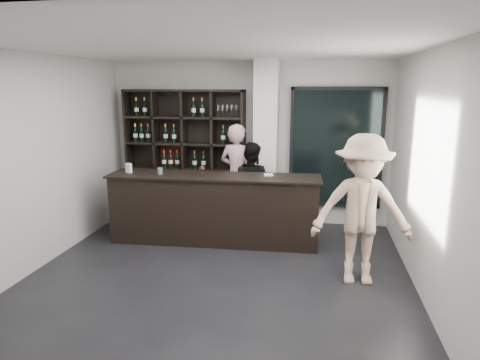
% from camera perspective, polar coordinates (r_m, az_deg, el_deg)
% --- Properties ---
extents(floor, '(5.00, 5.50, 0.01)m').
position_cam_1_polar(floor, '(5.61, -3.45, -13.71)').
color(floor, black).
rests_on(floor, ground).
extents(wine_shelf, '(2.20, 0.35, 2.40)m').
position_cam_1_polar(wine_shelf, '(7.92, -7.31, 3.18)').
color(wine_shelf, black).
rests_on(wine_shelf, floor).
extents(structural_column, '(0.40, 0.40, 2.90)m').
position_cam_1_polar(structural_column, '(7.48, 3.49, 4.64)').
color(structural_column, silver).
rests_on(structural_column, floor).
extents(glass_panel, '(1.60, 0.08, 2.10)m').
position_cam_1_polar(glass_panel, '(7.66, 12.65, 4.18)').
color(glass_panel, black).
rests_on(glass_panel, floor).
extents(tasting_counter, '(3.33, 0.69, 1.10)m').
position_cam_1_polar(tasting_counter, '(6.82, -3.48, -3.86)').
color(tasting_counter, black).
rests_on(tasting_counter, floor).
extents(taster_pink, '(0.77, 0.63, 1.83)m').
position_cam_1_polar(taster_pink, '(7.57, -0.39, 0.64)').
color(taster_pink, '#D4A1A9').
rests_on(taster_pink, floor).
extents(taster_black, '(0.88, 0.77, 1.52)m').
position_cam_1_polar(taster_black, '(7.49, 1.48, -0.69)').
color(taster_black, black).
rests_on(taster_black, floor).
extents(customer, '(1.27, 0.77, 1.91)m').
position_cam_1_polar(customer, '(5.53, 15.93, -3.92)').
color(customer, tan).
rests_on(customer, floor).
extents(wine_glass, '(0.10, 0.10, 0.19)m').
position_cam_1_polar(wine_glass, '(6.61, -5.02, 1.31)').
color(wine_glass, white).
rests_on(wine_glass, tasting_counter).
extents(spit_cup, '(0.09, 0.09, 0.11)m').
position_cam_1_polar(spit_cup, '(6.86, -10.62, 1.21)').
color(spit_cup, '#9FB1C6').
rests_on(spit_cup, tasting_counter).
extents(napkin_stack, '(0.16, 0.16, 0.02)m').
position_cam_1_polar(napkin_stack, '(6.67, 3.84, 0.70)').
color(napkin_stack, white).
rests_on(napkin_stack, tasting_counter).
extents(card_stand, '(0.11, 0.09, 0.15)m').
position_cam_1_polar(card_stand, '(7.08, -14.62, 1.56)').
color(card_stand, white).
rests_on(card_stand, tasting_counter).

